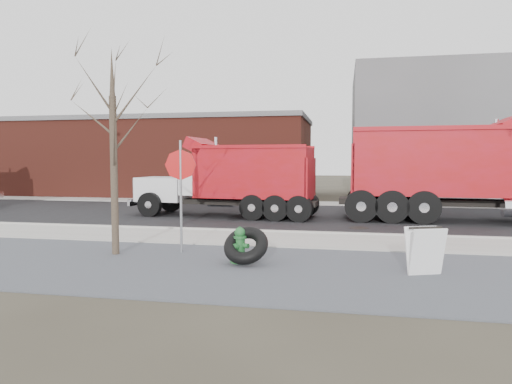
% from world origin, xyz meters
% --- Properties ---
extents(ground, '(120.00, 120.00, 0.00)m').
position_xyz_m(ground, '(0.00, 0.00, 0.00)').
color(ground, '#383328').
rests_on(ground, ground).
extents(gravel_verge, '(60.00, 5.00, 0.03)m').
position_xyz_m(gravel_verge, '(0.00, -3.50, 0.01)').
color(gravel_verge, slate).
rests_on(gravel_verge, ground).
extents(sidewalk, '(60.00, 2.50, 0.06)m').
position_xyz_m(sidewalk, '(0.00, 0.25, 0.03)').
color(sidewalk, '#9E9B93').
rests_on(sidewalk, ground).
extents(curb, '(60.00, 0.15, 0.11)m').
position_xyz_m(curb, '(0.00, 1.55, 0.06)').
color(curb, '#9E9B93').
rests_on(curb, ground).
extents(road, '(60.00, 9.40, 0.02)m').
position_xyz_m(road, '(0.00, 6.30, 0.01)').
color(road, black).
rests_on(road, ground).
extents(far_sidewalk, '(60.00, 2.00, 0.06)m').
position_xyz_m(far_sidewalk, '(0.00, 12.00, 0.03)').
color(far_sidewalk, '#9E9B93').
rests_on(far_sidewalk, ground).
extents(building_grey, '(12.00, 10.00, 8.00)m').
position_xyz_m(building_grey, '(9.00, 18.00, 4.00)').
color(building_grey, slate).
rests_on(building_grey, ground).
extents(building_brick, '(20.20, 8.20, 5.30)m').
position_xyz_m(building_brick, '(-10.00, 17.00, 2.65)').
color(building_brick, maroon).
rests_on(building_brick, ground).
extents(bare_tree, '(3.20, 3.20, 5.20)m').
position_xyz_m(bare_tree, '(-3.20, -2.60, 3.30)').
color(bare_tree, '#382D23').
rests_on(bare_tree, ground).
extents(fire_hydrant, '(0.48, 0.48, 0.86)m').
position_xyz_m(fire_hydrant, '(0.11, -2.93, 0.40)').
color(fire_hydrant, '#2A6F33').
rests_on(fire_hydrant, ground).
extents(truck_tire, '(1.12, 1.06, 0.90)m').
position_xyz_m(truck_tire, '(0.29, -3.04, 0.46)').
color(truck_tire, black).
rests_on(truck_tire, ground).
extents(stop_sign, '(0.78, 0.19, 2.92)m').
position_xyz_m(stop_sign, '(-1.63, -2.09, 1.98)').
color(stop_sign, gray).
rests_on(stop_sign, ground).
extents(sandwich_board, '(0.84, 0.69, 1.01)m').
position_xyz_m(sandwich_board, '(4.15, -3.32, 0.54)').
color(sandwich_board, white).
rests_on(sandwich_board, ground).
extents(dump_truck_red_a, '(10.21, 3.09, 4.05)m').
position_xyz_m(dump_truck_red_a, '(7.06, 5.84, 2.06)').
color(dump_truck_red_a, black).
rests_on(dump_truck_red_a, ground).
extents(dump_truck_red_b, '(7.91, 2.81, 3.32)m').
position_xyz_m(dump_truck_red_b, '(-2.16, 5.59, 1.69)').
color(dump_truck_red_b, black).
rests_on(dump_truck_red_b, ground).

